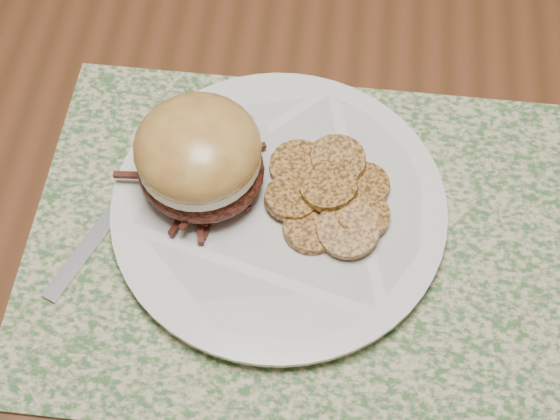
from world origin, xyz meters
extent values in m
plane|color=#55391D|center=(0.00, 0.00, 0.00)|extent=(3.50, 3.50, 0.00)
cube|color=#552C18|center=(0.00, 0.00, 0.73)|extent=(1.50, 0.90, 0.04)
cube|color=#385F30|center=(0.25, -0.26, 0.75)|extent=(0.45, 0.33, 0.00)
cylinder|color=silver|center=(0.23, -0.23, 0.76)|extent=(0.26, 0.26, 0.02)
ellipsoid|color=black|center=(0.16, -0.22, 0.79)|extent=(0.13, 0.13, 0.04)
cylinder|color=#F0E2C5|center=(0.16, -0.22, 0.81)|extent=(0.13, 0.13, 0.01)
ellipsoid|color=#A87F37|center=(0.16, -0.22, 0.82)|extent=(0.13, 0.13, 0.06)
cylinder|color=#A86E31|center=(0.24, -0.20, 0.77)|extent=(0.06, 0.06, 0.01)
cylinder|color=#A86E31|center=(0.27, -0.19, 0.78)|extent=(0.06, 0.06, 0.01)
cylinder|color=#A86E31|center=(0.29, -0.21, 0.77)|extent=(0.05, 0.05, 0.02)
cylinder|color=#A86E31|center=(0.24, -0.23, 0.78)|extent=(0.06, 0.06, 0.02)
cylinder|color=#A86E31|center=(0.27, -0.22, 0.78)|extent=(0.06, 0.06, 0.02)
cylinder|color=#A86E31|center=(0.29, -0.24, 0.78)|extent=(0.06, 0.06, 0.01)
cylinder|color=#A86E31|center=(0.26, -0.25, 0.77)|extent=(0.06, 0.06, 0.01)
cylinder|color=#A86E31|center=(0.28, -0.25, 0.78)|extent=(0.06, 0.06, 0.02)
cylinder|color=#A86E31|center=(0.27, -0.20, 0.77)|extent=(0.07, 0.07, 0.01)
cylinder|color=#A86E31|center=(0.27, -0.19, 0.78)|extent=(0.07, 0.07, 0.01)
cube|color=#B5B5BC|center=(0.08, -0.28, 0.76)|extent=(0.06, 0.11, 0.00)
cube|color=#B5B5BC|center=(0.10, -0.21, 0.76)|extent=(0.03, 0.02, 0.00)
camera|label=1|loc=(0.26, -0.55, 1.32)|focal=50.00mm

